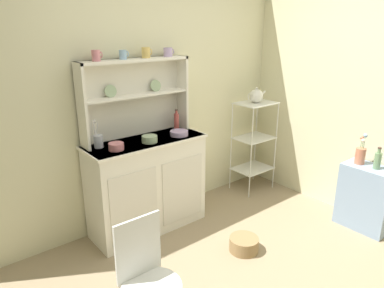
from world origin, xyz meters
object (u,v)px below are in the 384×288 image
at_px(flower_vase, 361,154).
at_px(oil_bottle, 378,160).
at_px(floor_basket, 244,244).
at_px(bakers_rack, 254,136).
at_px(wire_chair, 146,273).
at_px(bowl_mixing_large, 116,146).
at_px(utensil_jar, 98,141).
at_px(hutch_cabinet, 147,184).
at_px(cup_rose_0, 96,56).
at_px(side_shelf_blue, 366,198).
at_px(jam_bottle, 177,121).
at_px(porcelain_teapot, 256,96).
at_px(hutch_shelf_unit, 134,92).

bearing_deg(flower_vase, oil_bottle, -90.00).
bearing_deg(floor_basket, bakers_rack, 39.39).
height_order(wire_chair, flower_vase, flower_vase).
distance_m(bowl_mixing_large, flower_vase, 2.30).
distance_m(floor_basket, utensil_jar, 1.57).
relative_size(hutch_cabinet, cup_rose_0, 12.69).
distance_m(side_shelf_blue, jam_bottle, 2.00).
height_order(side_shelf_blue, porcelain_teapot, porcelain_teapot).
bearing_deg(cup_rose_0, bowl_mixing_large, -83.05).
relative_size(cup_rose_0, utensil_jar, 0.35).
xyz_separation_m(bakers_rack, bowl_mixing_large, (-1.80, -0.05, 0.27)).
relative_size(bakers_rack, wire_chair, 1.26).
height_order(side_shelf_blue, cup_rose_0, cup_rose_0).
relative_size(bakers_rack, jam_bottle, 5.01).
bearing_deg(hutch_shelf_unit, oil_bottle, -42.76).
distance_m(hutch_shelf_unit, bowl_mixing_large, 0.56).
relative_size(bakers_rack, flower_vase, 3.46).
relative_size(hutch_cabinet, bowl_mixing_large, 8.82).
xyz_separation_m(bakers_rack, floor_basket, (-1.02, -0.84, -0.60)).
distance_m(wire_chair, oil_bottle, 2.40).
relative_size(porcelain_teapot, oil_bottle, 1.16).
height_order(bakers_rack, jam_bottle, jam_bottle).
relative_size(wire_chair, flower_vase, 2.75).
bearing_deg(bakers_rack, floor_basket, -140.61).
bearing_deg(utensil_jar, bowl_mixing_large, -59.52).
bearing_deg(wire_chair, hutch_cabinet, 36.17).
bearing_deg(hutch_cabinet, floor_basket, -62.65).
relative_size(hutch_cabinet, side_shelf_blue, 1.79).
xyz_separation_m(bakers_rack, cup_rose_0, (-1.82, 0.15, 1.01)).
xyz_separation_m(hutch_shelf_unit, floor_basket, (0.45, -1.03, -1.26)).
xyz_separation_m(side_shelf_blue, porcelain_teapot, (-0.20, 1.29, 0.83)).
height_order(hutch_shelf_unit, oil_bottle, hutch_shelf_unit).
distance_m(side_shelf_blue, cup_rose_0, 2.83).
height_order(side_shelf_blue, utensil_jar, utensil_jar).
distance_m(hutch_shelf_unit, bakers_rack, 1.62).
bearing_deg(hutch_shelf_unit, side_shelf_blue, -41.86).
distance_m(hutch_shelf_unit, jam_bottle, 0.54).
height_order(hutch_cabinet, flower_vase, flower_vase).
bearing_deg(floor_basket, utensil_jar, 132.66).
relative_size(wire_chair, floor_basket, 3.27).
xyz_separation_m(hutch_cabinet, side_shelf_blue, (1.66, -1.32, -0.15)).
height_order(hutch_shelf_unit, flower_vase, hutch_shelf_unit).
xyz_separation_m(hutch_shelf_unit, oil_bottle, (1.66, -1.54, -0.61)).
bearing_deg(side_shelf_blue, utensil_jar, 146.06).
distance_m(wire_chair, floor_basket, 1.29).
xyz_separation_m(bowl_mixing_large, porcelain_teapot, (1.79, 0.05, 0.21)).
height_order(side_shelf_blue, jam_bottle, jam_bottle).
height_order(hutch_shelf_unit, wire_chair, hutch_shelf_unit).
distance_m(hutch_cabinet, wire_chair, 1.36).
relative_size(bowl_mixing_large, utensil_jar, 0.51).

